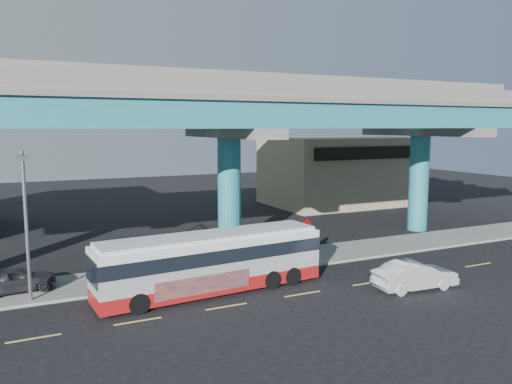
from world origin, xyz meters
name	(u,v)px	position (x,y,z in m)	size (l,w,h in m)	color
ground	(299,292)	(0.00, 0.00, 0.00)	(120.00, 120.00, 0.00)	black
sidewalk	(252,263)	(0.00, 5.50, 0.07)	(70.00, 4.00, 0.15)	gray
lane_markings	(303,294)	(0.00, -0.30, 0.01)	(58.00, 0.12, 0.01)	#D8C64C
viaduct	(228,110)	(0.00, 9.11, 9.14)	(52.00, 12.40, 11.70)	#226B82
building_beige	(337,171)	(18.00, 22.98, 3.51)	(14.00, 10.23, 7.00)	tan
transit_bus	(211,260)	(-3.89, 1.90, 1.60)	(11.57, 3.37, 2.93)	maroon
sedan	(415,275)	(5.47, -2.06, 0.71)	(4.44, 1.87, 1.43)	silver
parked_car	(15,279)	(-12.64, 5.54, 0.78)	(3.84, 1.82, 1.27)	#2C2C31
street_lamp	(25,205)	(-11.99, 3.47, 4.68)	(0.50, 2.29, 6.89)	gray
stop_sign	(306,231)	(2.90, 4.18, 2.00)	(0.74, 0.26, 2.57)	gray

